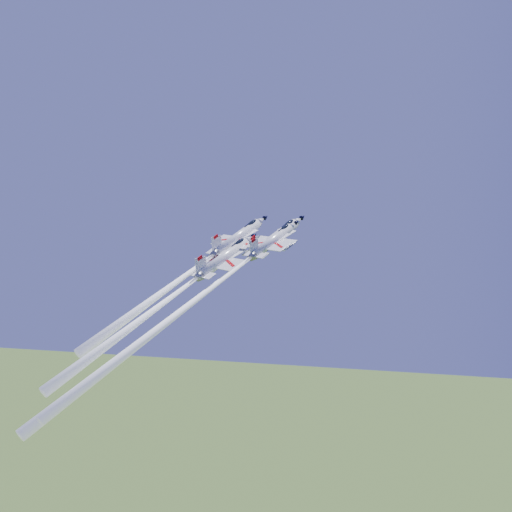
% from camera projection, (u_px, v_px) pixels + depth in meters
% --- Properties ---
extents(jet_lead, '(27.36, 44.38, 46.25)m').
position_uv_depth(jet_lead, '(197.00, 299.00, 101.57)').
color(jet_lead, silver).
extents(jet_left, '(20.51, 32.65, 31.24)m').
position_uv_depth(jet_left, '(190.00, 272.00, 106.51)').
color(jet_left, silver).
extents(jet_right, '(23.28, 37.88, 40.44)m').
position_uv_depth(jet_right, '(199.00, 298.00, 94.95)').
color(jet_right, silver).
extents(jet_slot, '(21.05, 33.54, 32.15)m').
position_uv_depth(jet_slot, '(171.00, 297.00, 100.60)').
color(jet_slot, silver).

